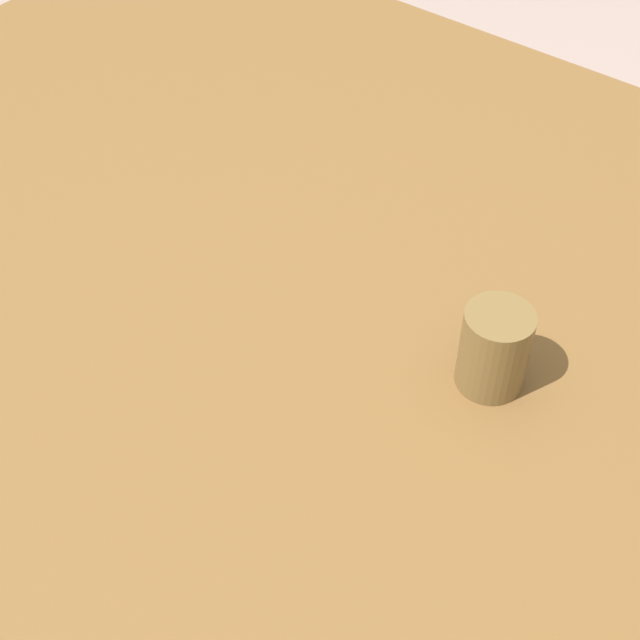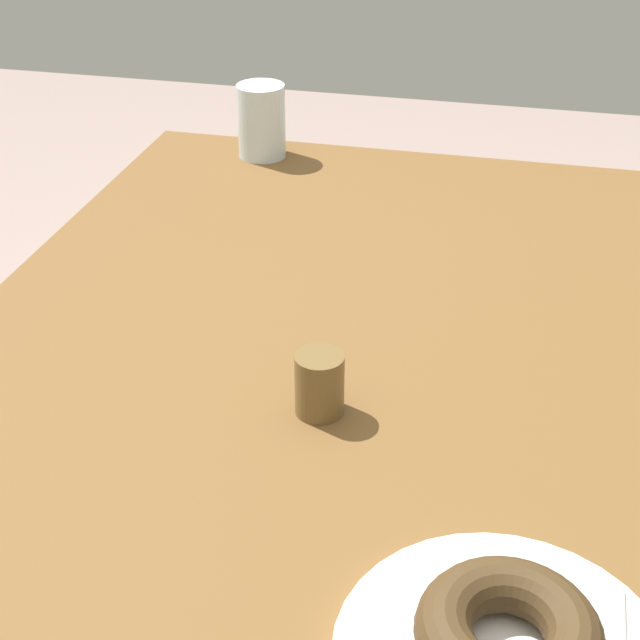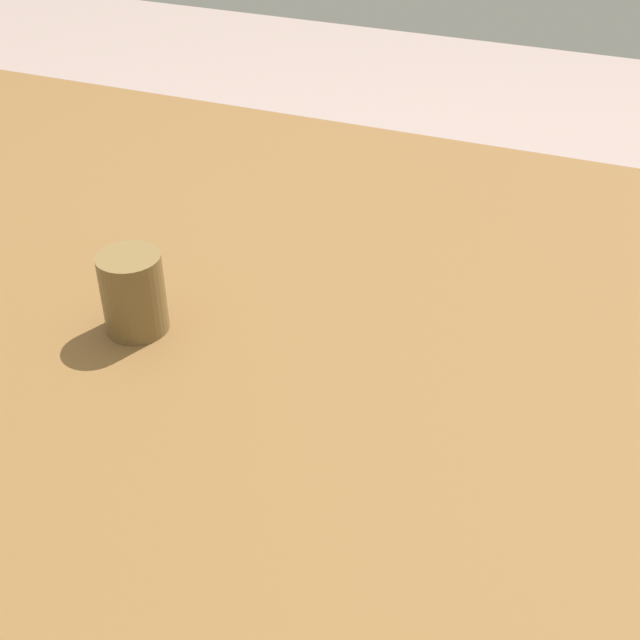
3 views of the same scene
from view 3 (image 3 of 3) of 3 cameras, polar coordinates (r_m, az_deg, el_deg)
The scene contains 2 objects.
table at distance 0.66m, azimuth -3.13°, elevation -7.00°, with size 1.16×0.82×0.71m.
sugar_jar at distance 0.64m, azimuth -12.25°, elevation 1.76°, with size 0.05×0.05×0.06m, color brown.
Camera 3 is at (-0.21, 0.44, 1.09)m, focal length 48.41 mm.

